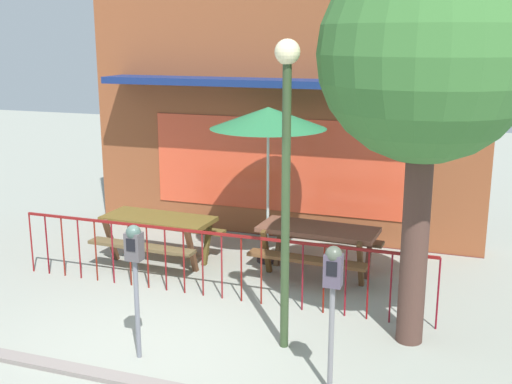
% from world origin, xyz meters
% --- Properties ---
extents(ground, '(40.00, 40.00, 0.00)m').
position_xyz_m(ground, '(0.00, 0.00, 0.00)').
color(ground, gray).
extents(pub_storefront, '(7.31, 1.25, 5.60)m').
position_xyz_m(pub_storefront, '(0.00, 4.85, 2.78)').
color(pub_storefront, '#532120').
rests_on(pub_storefront, ground).
extents(patio_fence_front, '(6.17, 0.04, 0.97)m').
position_xyz_m(patio_fence_front, '(0.00, 1.62, 0.66)').
color(patio_fence_front, maroon).
rests_on(patio_fence_front, ground).
extents(picnic_table_left, '(1.85, 1.43, 0.79)m').
position_xyz_m(picnic_table_left, '(-1.39, 2.66, 0.61)').
color(picnic_table_left, brown).
rests_on(picnic_table_left, ground).
extents(picnic_table_right, '(1.87, 1.46, 0.79)m').
position_xyz_m(picnic_table_right, '(1.20, 2.94, 0.61)').
color(picnic_table_right, brown).
rests_on(picnic_table_right, ground).
extents(patio_umbrella, '(1.84, 1.84, 2.54)m').
position_xyz_m(patio_umbrella, '(0.27, 3.28, 2.36)').
color(patio_umbrella, black).
rests_on(patio_umbrella, ground).
extents(parking_meter_near, '(0.18, 0.17, 1.60)m').
position_xyz_m(parking_meter_near, '(2.13, -0.25, 1.23)').
color(parking_meter_near, slate).
rests_on(parking_meter_near, ground).
extents(parking_meter_far, '(0.18, 0.17, 1.59)m').
position_xyz_m(parking_meter_far, '(-0.12, -0.27, 1.23)').
color(parking_meter_far, slate).
rests_on(parking_meter_far, ground).
extents(street_tree, '(2.41, 2.41, 4.63)m').
position_xyz_m(street_tree, '(2.78, 1.18, 3.38)').
color(street_tree, '#4B322A').
rests_on(street_tree, ground).
extents(street_lamp, '(0.28, 0.28, 3.59)m').
position_xyz_m(street_lamp, '(1.39, 0.54, 2.37)').
color(street_lamp, '#304426').
rests_on(street_lamp, ground).
extents(curb_edge, '(10.24, 0.20, 0.11)m').
position_xyz_m(curb_edge, '(0.00, -0.81, 0.00)').
color(curb_edge, gray).
rests_on(curb_edge, ground).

